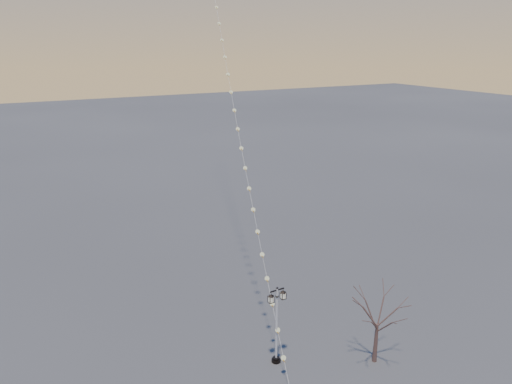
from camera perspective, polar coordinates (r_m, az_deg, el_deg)
ground at (r=29.66m, az=3.74°, el=-21.05°), size 300.00×300.00×0.00m
street_lamp at (r=29.21m, az=2.46°, el=-15.03°), size 1.27×0.56×5.01m
bare_tree at (r=29.87m, az=14.24°, el=-13.84°), size 2.78×2.78×4.61m
kite_train at (r=42.08m, az=-4.12°, el=20.70°), size 10.93×39.99×41.97m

